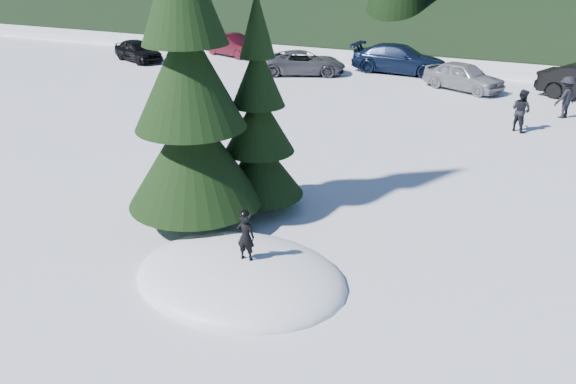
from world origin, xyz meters
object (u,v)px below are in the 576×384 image
at_px(adult_0, 521,110).
at_px(car_2, 304,63).
at_px(car_1, 233,45).
at_px(car_0, 138,50).
at_px(adult_2, 566,97).
at_px(spruce_short, 259,130).
at_px(car_3, 400,59).
at_px(car_4, 464,76).
at_px(spruce_tall, 189,88).
at_px(child_skier, 246,237).

xyz_separation_m(adult_0, car_2, (-11.09, 5.76, -0.16)).
bearing_deg(car_2, car_1, 40.23).
height_order(car_0, car_2, car_0).
bearing_deg(car_2, adult_2, -126.96).
xyz_separation_m(spruce_short, adult_0, (5.50, 9.82, -1.33)).
height_order(adult_2, car_3, adult_2).
xyz_separation_m(spruce_short, car_4, (2.61, 15.48, -1.45)).
relative_size(adult_2, car_0, 0.44).
bearing_deg(car_1, car_4, -84.36).
relative_size(adult_0, car_2, 0.35).
height_order(spruce_tall, child_skier, spruce_tall).
height_order(spruce_tall, adult_0, spruce_tall).
relative_size(spruce_tall, spruce_short, 1.60).
distance_m(spruce_short, car_3, 18.16).
bearing_deg(car_2, car_0, 71.41).
bearing_deg(adult_0, car_2, 6.46).
bearing_deg(spruce_tall, car_0, 132.40).
bearing_deg(child_skier, car_4, -99.41).
bearing_deg(adult_0, car_1, 6.62).
bearing_deg(car_1, adult_2, -90.37).
bearing_deg(adult_2, spruce_short, 7.74).
height_order(car_0, car_3, car_3).
distance_m(car_1, car_2, 6.79).
distance_m(spruce_short, adult_0, 11.33).
distance_m(adult_2, car_3, 9.86).
xyz_separation_m(car_0, car_2, (10.24, 0.75, -0.02)).
bearing_deg(car_2, car_4, -113.45).
bearing_deg(car_4, car_0, 116.65).
relative_size(spruce_tall, car_3, 1.70).
height_order(car_2, car_4, car_4).
height_order(spruce_short, car_2, spruce_short).
relative_size(spruce_short, car_0, 1.46).
distance_m(spruce_short, adult_2, 14.28).
bearing_deg(spruce_short, child_skier, -67.06).
relative_size(spruce_tall, car_1, 2.16).
relative_size(child_skier, car_3, 0.20).
bearing_deg(car_0, adult_0, -80.06).
xyz_separation_m(spruce_short, car_1, (-11.63, 18.66, -1.45)).
distance_m(child_skier, car_4, 18.69).
distance_m(spruce_tall, child_skier, 3.75).
bearing_deg(car_0, spruce_short, -109.98).
distance_m(child_skier, adult_2, 16.56).
xyz_separation_m(adult_0, car_3, (-6.63, 8.25, -0.04)).
distance_m(spruce_short, car_4, 15.76).
relative_size(spruce_short, car_3, 1.06).
distance_m(spruce_tall, car_4, 17.47).
bearing_deg(car_4, car_2, 113.94).
height_order(child_skier, car_1, child_skier).
distance_m(car_0, car_1, 5.68).
bearing_deg(car_3, car_1, 88.59).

